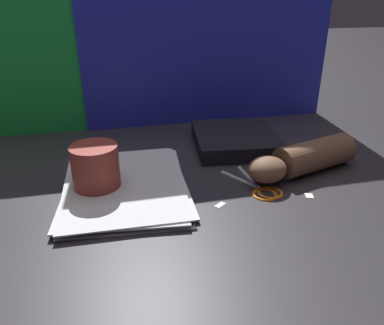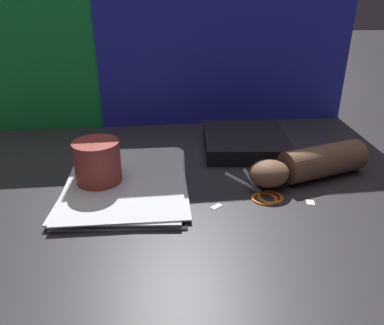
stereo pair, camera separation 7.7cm
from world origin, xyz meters
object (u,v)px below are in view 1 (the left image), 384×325
at_px(paper_stack, 126,185).
at_px(mug, 96,170).
at_px(scissors, 260,187).
at_px(hand_forearm, 304,159).
at_px(book_closed, 235,139).

distance_m(paper_stack, mug, 0.07).
bearing_deg(paper_stack, scissors, -13.91).
bearing_deg(mug, paper_stack, 9.10).
xyz_separation_m(paper_stack, scissors, (0.28, -0.07, -0.00)).
xyz_separation_m(hand_forearm, mug, (-0.45, 0.01, 0.02)).
height_order(book_closed, mug, mug).
height_order(hand_forearm, mug, mug).
relative_size(hand_forearm, mug, 2.85).
bearing_deg(book_closed, hand_forearm, -62.21).
bearing_deg(hand_forearm, paper_stack, 177.11).
height_order(book_closed, scissors, book_closed).
relative_size(paper_stack, hand_forearm, 1.23).
xyz_separation_m(scissors, mug, (-0.33, 0.06, 0.05)).
relative_size(scissors, hand_forearm, 0.56).
relative_size(book_closed, scissors, 1.51).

